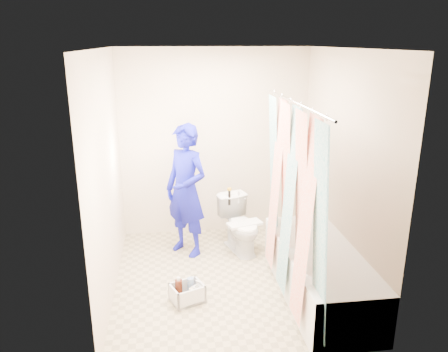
{
  "coord_description": "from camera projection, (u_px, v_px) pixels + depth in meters",
  "views": [
    {
      "loc": [
        -0.6,
        -4.13,
        2.47
      ],
      "look_at": [
        0.0,
        0.41,
        1.04
      ],
      "focal_mm": 35.0,
      "sensor_mm": 36.0,
      "label": 1
    }
  ],
  "objects": [
    {
      "name": "curtain_rod",
      "position": [
        295.0,
        103.0,
        3.81
      ],
      "size": [
        0.02,
        1.9,
        0.02
      ],
      "primitive_type": "cylinder",
      "rotation": [
        1.57,
        0.0,
        0.0
      ],
      "color": "silver",
      "rests_on": "wall_back"
    },
    {
      "name": "floor",
      "position": [
        229.0,
        279.0,
        4.72
      ],
      "size": [
        2.6,
        2.6,
        0.0
      ],
      "primitive_type": "plane",
      "color": "tan",
      "rests_on": "ground"
    },
    {
      "name": "wall_back",
      "position": [
        215.0,
        144.0,
        5.6
      ],
      "size": [
        2.4,
        0.02,
        2.4
      ],
      "primitive_type": "cube",
      "color": "beige",
      "rests_on": "ground"
    },
    {
      "name": "cleaning_caddy",
      "position": [
        188.0,
        293.0,
        4.3
      ],
      "size": [
        0.37,
        0.34,
        0.23
      ],
      "rotation": [
        0.0,
        0.0,
        0.38
      ],
      "color": "silver",
      "rests_on": "ground"
    },
    {
      "name": "shower_curtain",
      "position": [
        290.0,
        202.0,
        4.08
      ],
      "size": [
        0.06,
        1.75,
        1.8
      ],
      "primitive_type": "cube",
      "color": "silver",
      "rests_on": "curtain_rod"
    },
    {
      "name": "tank_internals",
      "position": [
        232.0,
        196.0,
        5.33
      ],
      "size": [
        0.16,
        0.07,
        0.22
      ],
      "color": "black",
      "rests_on": "toilet"
    },
    {
      "name": "tank_lid",
      "position": [
        245.0,
        224.0,
        5.17
      ],
      "size": [
        0.44,
        0.28,
        0.03
      ],
      "primitive_type": "cube",
      "rotation": [
        0.0,
        0.0,
        0.28
      ],
      "color": "white",
      "rests_on": "toilet"
    },
    {
      "name": "wall_front",
      "position": [
        255.0,
        225.0,
        3.14
      ],
      "size": [
        2.4,
        0.02,
        2.4
      ],
      "primitive_type": "cube",
      "color": "beige",
      "rests_on": "ground"
    },
    {
      "name": "plumber",
      "position": [
        186.0,
        191.0,
        5.1
      ],
      "size": [
        0.67,
        0.67,
        1.58
      ],
      "primitive_type": "imported",
      "rotation": [
        0.0,
        0.0,
        -0.78
      ],
      "color": "navy",
      "rests_on": "ground"
    },
    {
      "name": "toilet",
      "position": [
        241.0,
        225.0,
        5.28
      ],
      "size": [
        0.54,
        0.73,
        0.67
      ],
      "primitive_type": "imported",
      "rotation": [
        0.0,
        0.0,
        0.28
      ],
      "color": "white",
      "rests_on": "ground"
    },
    {
      "name": "ceiling",
      "position": [
        230.0,
        48.0,
        4.01
      ],
      "size": [
        2.4,
        2.6,
        0.02
      ],
      "primitive_type": "cube",
      "color": "white",
      "rests_on": "wall_back"
    },
    {
      "name": "wall_right",
      "position": [
        344.0,
        169.0,
        4.52
      ],
      "size": [
        0.02,
        2.6,
        2.4
      ],
      "primitive_type": "cube",
      "color": "beige",
      "rests_on": "ground"
    },
    {
      "name": "bathtub",
      "position": [
        319.0,
        271.0,
        4.35
      ],
      "size": [
        0.7,
        1.75,
        0.5
      ],
      "color": "white",
      "rests_on": "ground"
    },
    {
      "name": "wall_left",
      "position": [
        106.0,
        178.0,
        4.22
      ],
      "size": [
        0.02,
        2.6,
        2.4
      ],
      "primitive_type": "cube",
      "color": "beige",
      "rests_on": "ground"
    }
  ]
}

